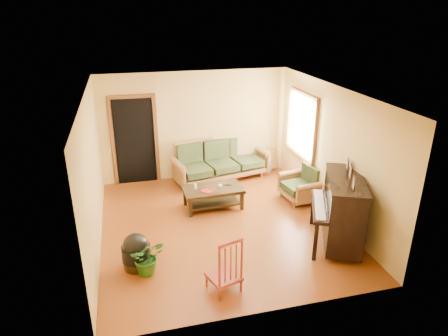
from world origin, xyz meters
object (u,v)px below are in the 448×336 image
object	(u,v)px
ceramic_crock	(268,166)
coffee_table	(213,198)
piano	(343,212)
armchair	(300,183)
potted_plant	(147,256)
red_chair	(224,263)
sofa	(221,160)
footstool	(136,255)

from	to	relation	value
ceramic_crock	coffee_table	bearing A→B (deg)	-138.42
piano	ceramic_crock	xyz separation A→B (m)	(-0.09, 3.51, -0.50)
armchair	ceramic_crock	xyz separation A→B (m)	(-0.09, 1.74, -0.28)
piano	ceramic_crock	bearing A→B (deg)	115.64
piano	potted_plant	size ratio (longest dim) A/B	2.35
red_chair	piano	bearing A→B (deg)	-0.88
armchair	red_chair	world-z (taller)	red_chair
red_chair	potted_plant	distance (m)	1.29
sofa	red_chair	size ratio (longest dim) A/B	2.45
footstool	ceramic_crock	xyz separation A→B (m)	(3.48, 3.33, -0.10)
piano	potted_plant	distance (m)	3.43
red_chair	sofa	bearing A→B (deg)	58.58
red_chair	ceramic_crock	world-z (taller)	red_chair
red_chair	ceramic_crock	size ratio (longest dim) A/B	3.65
footstool	potted_plant	world-z (taller)	potted_plant
sofa	potted_plant	xyz separation A→B (m)	(-2.03, -3.32, -0.19)
ceramic_crock	potted_plant	world-z (taller)	potted_plant
coffee_table	ceramic_crock	bearing A→B (deg)	41.58
coffee_table	piano	world-z (taller)	piano
armchair	piano	distance (m)	1.79
red_chair	ceramic_crock	distance (m)	4.80
coffee_table	piano	bearing A→B (deg)	-44.90
armchair	ceramic_crock	world-z (taller)	armchair
sofa	armchair	world-z (taller)	sofa
potted_plant	piano	bearing A→B (deg)	0.42
piano	footstool	distance (m)	3.60
armchair	potted_plant	world-z (taller)	armchair
coffee_table	red_chair	xyz separation A→B (m)	(-0.43, -2.62, 0.25)
sofa	piano	xyz separation A→B (m)	(1.38, -3.30, 0.14)
ceramic_crock	armchair	bearing A→B (deg)	-87.15
sofa	armchair	xyz separation A→B (m)	(1.38, -1.53, -0.08)
red_chair	coffee_table	bearing A→B (deg)	62.62
sofa	coffee_table	distance (m)	1.52
armchair	ceramic_crock	size ratio (longest dim) A/B	3.19
red_chair	potted_plant	size ratio (longest dim) A/B	1.54
piano	ceramic_crock	distance (m)	3.54
sofa	coffee_table	world-z (taller)	sofa
piano	footstool	bearing A→B (deg)	-158.57
piano	red_chair	xyz separation A→B (m)	(-2.33, -0.72, -0.16)
ceramic_crock	footstool	bearing A→B (deg)	-136.26
coffee_table	ceramic_crock	size ratio (longest dim) A/B	4.78
coffee_table	potted_plant	bearing A→B (deg)	-128.13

